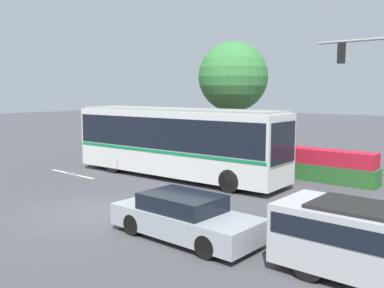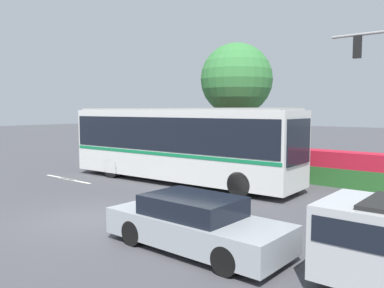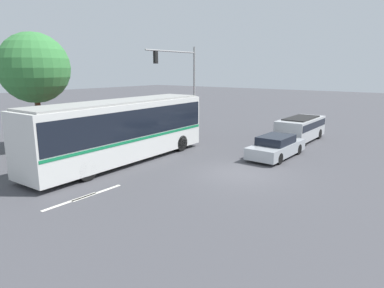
% 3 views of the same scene
% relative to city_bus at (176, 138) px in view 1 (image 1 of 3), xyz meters
% --- Properties ---
extents(ground_plane, '(140.00, 140.00, 0.00)m').
position_rel_city_bus_xyz_m(ground_plane, '(1.99, -6.31, -1.93)').
color(ground_plane, '#444449').
extents(city_bus, '(11.55, 2.87, 3.40)m').
position_rel_city_bus_xyz_m(city_bus, '(0.00, 0.00, 0.00)').
color(city_bus, silver).
rests_on(city_bus, ground).
extents(sedan_foreground, '(4.58, 1.86, 1.28)m').
position_rel_city_bus_xyz_m(sedan_foreground, '(6.08, -6.38, -1.32)').
color(sedan_foreground, '#9EA3A8').
rests_on(sedan_foreground, ground).
extents(flowering_hedge, '(10.90, 1.08, 1.51)m').
position_rel_city_bus_xyz_m(flowering_hedge, '(3.02, 3.79, -1.19)').
color(flowering_hedge, '#286028').
rests_on(flowering_hedge, ground).
extents(street_tree_left, '(4.29, 4.29, 7.27)m').
position_rel_city_bus_xyz_m(street_tree_left, '(-1.12, 6.52, 3.18)').
color(street_tree_left, brown).
rests_on(street_tree_left, ground).
extents(lane_stripe_near, '(2.40, 0.16, 0.01)m').
position_rel_city_bus_xyz_m(lane_stripe_near, '(-4.01, -2.88, -1.93)').
color(lane_stripe_near, silver).
rests_on(lane_stripe_near, ground).
extents(lane_stripe_mid, '(2.40, 0.16, 0.01)m').
position_rel_city_bus_xyz_m(lane_stripe_mid, '(-5.25, -2.81, -1.93)').
color(lane_stripe_mid, silver).
rests_on(lane_stripe_mid, ground).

